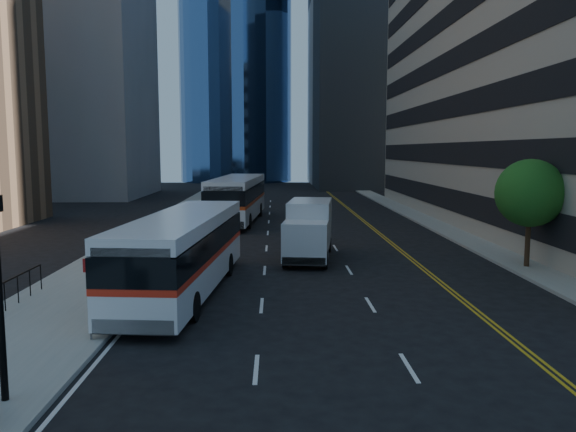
% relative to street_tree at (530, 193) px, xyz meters
% --- Properties ---
extents(ground, '(160.00, 160.00, 0.00)m').
position_rel_street_tree_xyz_m(ground, '(-9.00, -8.00, -3.64)').
color(ground, black).
rests_on(ground, ground).
extents(sidewalk_west, '(5.00, 90.00, 0.15)m').
position_rel_street_tree_xyz_m(sidewalk_west, '(-19.50, 17.00, -3.57)').
color(sidewalk_west, gray).
rests_on(sidewalk_west, ground).
extents(sidewalk_east, '(2.00, 90.00, 0.15)m').
position_rel_street_tree_xyz_m(sidewalk_east, '(-0.00, 17.00, -3.57)').
color(sidewalk_east, gray).
rests_on(sidewalk_east, ground).
extents(midrise_west, '(18.00, 18.00, 35.00)m').
position_rel_street_tree_xyz_m(midrise_west, '(-37.00, 44.00, 13.86)').
color(midrise_west, gray).
rests_on(midrise_west, ground).
extents(street_tree, '(3.20, 3.20, 5.10)m').
position_rel_street_tree_xyz_m(street_tree, '(0.00, 0.00, 0.00)').
color(street_tree, '#332114').
rests_on(street_tree, sidewalk_east).
extents(bus_front, '(3.70, 12.36, 3.14)m').
position_rel_street_tree_xyz_m(bus_front, '(-15.60, -4.15, -1.93)').
color(bus_front, white).
rests_on(bus_front, ground).
extents(bus_rear, '(3.97, 13.82, 3.52)m').
position_rel_street_tree_xyz_m(bus_rear, '(-14.96, 18.18, -1.72)').
color(bus_rear, silver).
rests_on(bus_rear, ground).
extents(box_truck, '(2.96, 6.47, 2.99)m').
position_rel_street_tree_xyz_m(box_truck, '(-10.24, 2.82, -2.06)').
color(box_truck, silver).
rests_on(box_truck, ground).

